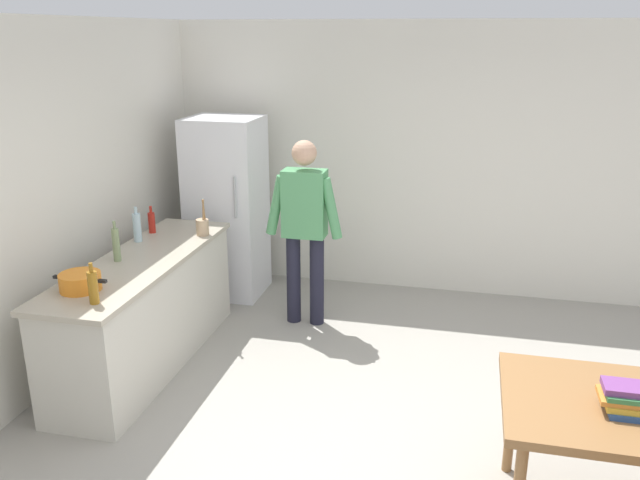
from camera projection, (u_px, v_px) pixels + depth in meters
name	position (u px, v px, depth m)	size (l,w,h in m)	color
ground_plane	(377.00, 456.00, 4.15)	(14.00, 14.00, 0.00)	#9E998E
wall_back	(425.00, 160.00, 6.51)	(6.40, 0.12, 2.70)	silver
wall_left	(14.00, 219.00, 4.48)	(0.12, 5.60, 2.70)	silver
kitchen_counter	(145.00, 312.00, 5.18)	(0.64, 2.20, 0.90)	beige
refrigerator	(227.00, 208.00, 6.51)	(0.70, 0.67, 1.80)	white
person	(305.00, 221.00, 5.76)	(0.70, 0.22, 1.70)	#1E1E2D
dining_table	(640.00, 420.00, 3.36)	(1.40, 0.90, 0.75)	olive
cooking_pot	(80.00, 282.00, 4.42)	(0.40, 0.28, 0.12)	orange
utensil_jar	(203.00, 226.00, 5.61)	(0.11, 0.11, 0.32)	tan
bottle_vinegar_tall	(116.00, 244.00, 4.96)	(0.06, 0.06, 0.32)	gray
bottle_oil_amber	(93.00, 287.00, 4.19)	(0.06, 0.06, 0.28)	#996619
bottle_sauce_red	(152.00, 222.00, 5.67)	(0.06, 0.06, 0.24)	#B22319
bottle_water_clear	(137.00, 227.00, 5.43)	(0.07, 0.07, 0.30)	silver
book_stack	(628.00, 399.00, 3.26)	(0.27, 0.20, 0.15)	#284C8E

